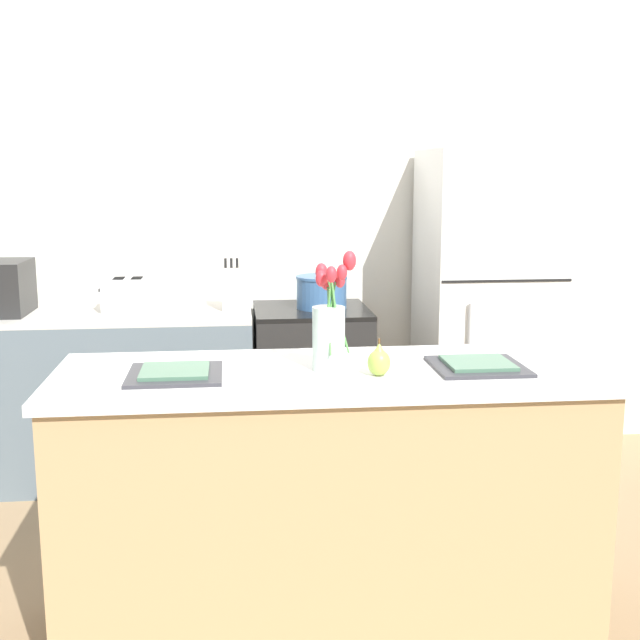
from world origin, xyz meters
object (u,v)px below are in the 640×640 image
plate_setting_right (478,365)px  stove_range (312,390)px  knife_block (232,289)px  plate_setting_left (175,373)px  toaster (129,294)px  cooking_pot (322,292)px  flower_vase (330,326)px  refrigerator (486,311)px  pear_figurine (379,361)px

plate_setting_right → stove_range: bearing=103.6°
plate_setting_right → knife_block: (-0.81, 1.64, 0.03)m
plate_setting_left → toaster: (-0.35, 1.66, 0.01)m
plate_setting_right → cooking_pot: size_ratio=1.10×
flower_vase → plate_setting_right: 0.51m
refrigerator → toaster: (-1.90, 0.02, 0.12)m
knife_block → pear_figurine: bearing=-74.6°
toaster → refrigerator: bearing=-0.7°
toaster → knife_block: bearing=-2.1°
plate_setting_left → cooking_pot: 1.76m
refrigerator → pear_figurine: (-0.90, -1.70, 0.14)m
toaster → knife_block: 0.53m
flower_vase → plate_setting_right: bearing=-3.0°
toaster → pear_figurine: bearing=-59.9°
refrigerator → knife_block: 1.37m
toaster → cooking_pot: 1.00m
refrigerator → knife_block: refrigerator is taller
pear_figurine → flower_vase: bearing=148.8°
flower_vase → plate_setting_right: (0.49, -0.03, -0.14)m
stove_range → pear_figurine: 1.79m
plate_setting_left → toaster: size_ratio=1.07×
stove_range → plate_setting_left: bearing=-110.0°
pear_figurine → cooking_pot: 1.70m
refrigerator → pear_figurine: size_ratio=14.13×
cooking_pot → pear_figurine: bearing=-90.1°
cooking_pot → refrigerator: bearing=0.2°
pear_figurine → toaster: bearing=120.1°
refrigerator → knife_block: size_ratio=6.36×
refrigerator → cooking_pot: size_ratio=6.32×
flower_vase → toaster: (-0.85, 1.63, -0.13)m
plate_setting_left → plate_setting_right: same height
plate_setting_right → knife_block: bearing=116.4°
stove_range → toaster: toaster is taller
pear_figurine → plate_setting_right: 0.35m
flower_vase → plate_setting_left: size_ratio=1.31×
refrigerator → toaster: bearing=179.3°
plate_setting_left → cooking_pot: size_ratio=1.10×
refrigerator → plate_setting_left: bearing=-133.4°
flower_vase → cooking_pot: bearing=84.7°
plate_setting_left → cooking_pot: (0.65, 1.64, 0.01)m
stove_range → cooking_pot: size_ratio=3.27×
refrigerator → plate_setting_right: (-0.55, -1.64, 0.11)m
refrigerator → flower_vase: (-1.04, -1.61, 0.25)m
pear_figurine → plate_setting_left: 0.65m
stove_range → toaster: size_ratio=3.18×
flower_vase → pear_figurine: 0.20m
pear_figurine → cooking_pot: (0.00, 1.70, -0.03)m
flower_vase → cooking_pot: 1.62m
refrigerator → flower_vase: size_ratio=4.35×
plate_setting_right → plate_setting_left: bearing=180.0°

